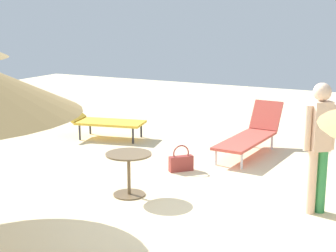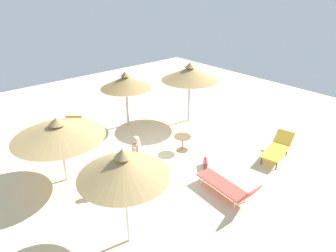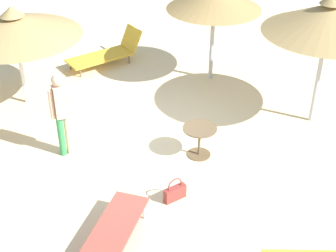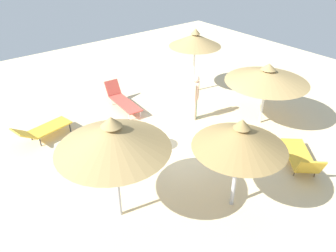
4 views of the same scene
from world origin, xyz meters
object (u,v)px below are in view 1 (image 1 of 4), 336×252
at_px(lounge_chair_far_right, 251,134).
at_px(lounge_chair_near_left, 98,119).
at_px(side_table_round, 129,167).
at_px(handbag, 181,162).
at_px(person_standing_back, 319,140).

distance_m(lounge_chair_far_right, lounge_chair_near_left, 3.31).
xyz_separation_m(lounge_chair_near_left, side_table_round, (2.43, -2.72, 0.04)).
bearing_deg(lounge_chair_near_left, handbag, -26.92).
xyz_separation_m(handbag, side_table_round, (-0.17, -1.41, 0.28)).
height_order(lounge_chair_near_left, handbag, lounge_chair_near_left).
relative_size(lounge_chair_far_right, side_table_round, 3.23).
bearing_deg(person_standing_back, side_table_round, -167.61).
height_order(person_standing_back, handbag, person_standing_back).
bearing_deg(lounge_chair_far_right, side_table_round, -106.20).
height_order(lounge_chair_far_right, lounge_chair_near_left, lounge_chair_far_right).
distance_m(lounge_chair_far_right, person_standing_back, 3.03).
distance_m(lounge_chair_near_left, handbag, 2.92).
xyz_separation_m(person_standing_back, handbag, (-2.40, 0.84, -0.84)).
bearing_deg(side_table_round, lounge_chair_near_left, 131.70).
xyz_separation_m(person_standing_back, side_table_round, (-2.56, -0.56, -0.56)).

